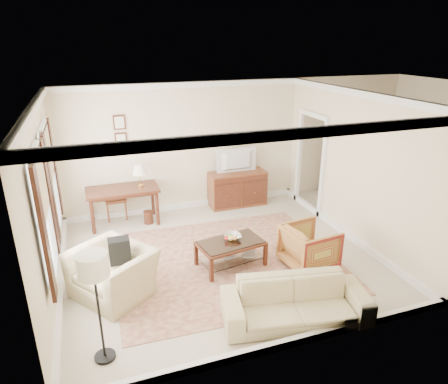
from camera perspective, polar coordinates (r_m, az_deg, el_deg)
room_shell at (r=6.54m, az=-0.80°, el=9.74°), size 5.51×5.01×2.91m
annex_bedroom at (r=10.32m, az=21.43°, el=0.23°), size 3.00×2.70×2.90m
window_front at (r=5.86m, az=-24.30°, el=-3.03°), size 0.12×1.56×1.80m
window_rear at (r=7.36m, az=-23.53°, el=1.82°), size 0.12×1.56×1.80m
doorway at (r=9.34m, az=12.24°, el=3.90°), size 0.10×1.12×2.25m
rug at (r=7.30m, az=0.30°, el=-9.86°), size 4.00×3.46×0.01m
writing_desk at (r=8.69m, az=-14.26°, el=-0.18°), size 1.48×0.74×0.81m
desk_chair at (r=9.07m, az=-15.29°, el=-0.58°), size 0.53×0.53×1.05m
desk_lamp at (r=8.61m, az=-11.91°, el=2.35°), size 0.32×0.32×0.50m
framed_prints at (r=8.77m, az=-14.62°, el=8.45°), size 0.25×0.04×0.68m
sideboard at (r=9.51m, az=1.92°, el=0.49°), size 1.34×0.52×0.83m
tv at (r=9.23m, az=2.03°, el=5.51°), size 0.91×0.53×0.12m
coffee_table at (r=7.01m, az=0.96°, el=-7.87°), size 1.21×0.83×0.48m
fruit_bowl at (r=7.02m, az=1.26°, el=-6.30°), size 0.42×0.42×0.10m
book_a at (r=7.12m, az=-0.19°, el=-9.02°), size 0.28×0.04×0.38m
book_b at (r=7.20m, az=2.70°, el=-8.71°), size 0.27×0.14×0.38m
striped_armchair at (r=7.13m, az=12.10°, el=-7.37°), size 0.85×0.90×0.84m
club_armchair at (r=6.45m, az=-15.65°, el=-10.04°), size 1.29×1.38×1.01m
backpack at (r=6.34m, az=-14.73°, el=-7.91°), size 0.37×0.39×0.40m
sofa at (r=5.84m, az=10.23°, el=-14.42°), size 2.12×0.98×0.80m
floor_lamp at (r=4.91m, az=-18.11°, el=-10.99°), size 0.37×0.37×1.49m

